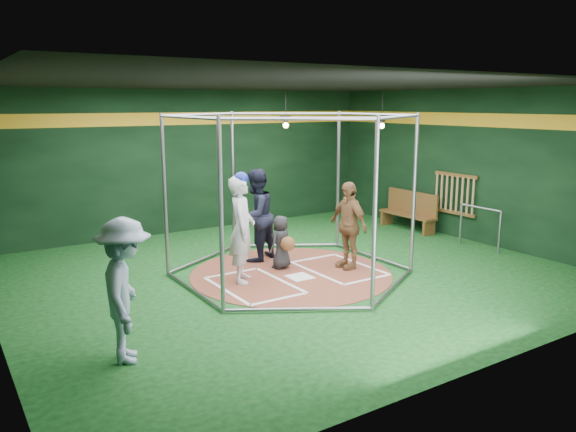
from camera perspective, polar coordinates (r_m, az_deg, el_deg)
room_shell at (r=10.29m, az=0.28°, el=3.49°), size 10.10×9.10×3.53m
clay_disc at (r=10.67m, az=0.29°, el=-5.86°), size 3.80×3.80×0.01m
home_plate at (r=10.43m, az=1.20°, el=-6.21°), size 0.43×0.43×0.01m
batter_box_left at (r=9.99m, az=-3.51°, el=-7.02°), size 1.17×1.77×0.01m
batter_box_right at (r=11.00m, az=5.17°, el=-5.31°), size 1.17×1.77×0.01m
batting_cage at (r=10.32m, az=0.30°, el=2.08°), size 4.05×4.67×3.00m
bat_rack at (r=13.95m, az=16.55°, el=2.18°), size 0.07×1.25×0.98m
pendant_lamp_near at (r=14.41m, az=-0.23°, el=9.69°), size 0.34×0.34×0.90m
pendant_lamp_far at (r=14.24m, az=9.52°, el=9.51°), size 0.34×0.34×0.90m
batter_figure at (r=10.00m, az=-4.71°, el=-1.21°), size 0.76×0.84×1.99m
visitor_leopard at (r=10.89m, az=6.13°, el=-0.92°), size 0.43×1.00×1.70m
catcher_figure at (r=10.85m, az=-0.65°, el=-2.68°), size 0.58×0.62×1.04m
umpire at (r=11.35m, az=-3.28°, el=0.08°), size 1.12×1.01×1.87m
bystander_blue at (r=7.23m, az=-16.20°, el=-7.29°), size 1.04×1.34×1.82m
dugout_bench at (r=14.59m, az=12.24°, el=0.59°), size 0.39×1.68×0.98m
steel_railing at (r=13.07m, az=18.92°, el=-0.45°), size 0.05×1.09×0.94m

